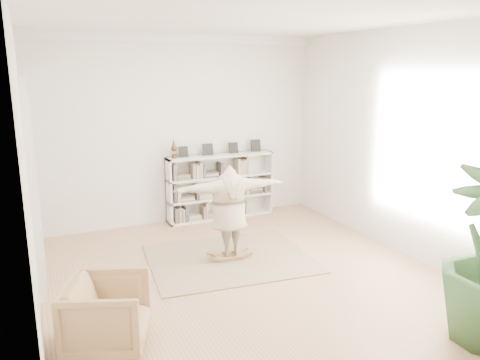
{
  "coord_description": "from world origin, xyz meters",
  "views": [
    {
      "loc": [
        -2.69,
        -5.66,
        2.92
      ],
      "look_at": [
        0.07,
        0.4,
        1.36
      ],
      "focal_mm": 35.0,
      "sensor_mm": 36.0,
      "label": 1
    }
  ],
  "objects_px": {
    "bookshelf": "(220,187)",
    "rocker_board": "(230,255)",
    "armchair": "(107,314)",
    "person": "(229,208)"
  },
  "relations": [
    {
      "from": "bookshelf",
      "to": "rocker_board",
      "type": "distance_m",
      "value": 2.27
    },
    {
      "from": "armchair",
      "to": "person",
      "type": "bearing_deg",
      "value": -30.97
    },
    {
      "from": "person",
      "to": "bookshelf",
      "type": "bearing_deg",
      "value": -102.96
    },
    {
      "from": "armchair",
      "to": "bookshelf",
      "type": "bearing_deg",
      "value": -16.02
    },
    {
      "from": "bookshelf",
      "to": "rocker_board",
      "type": "height_order",
      "value": "bookshelf"
    },
    {
      "from": "bookshelf",
      "to": "armchair",
      "type": "height_order",
      "value": "bookshelf"
    },
    {
      "from": "armchair",
      "to": "rocker_board",
      "type": "distance_m",
      "value": 2.73
    },
    {
      "from": "person",
      "to": "armchair",
      "type": "bearing_deg",
      "value": 43.54
    },
    {
      "from": "rocker_board",
      "to": "armchair",
      "type": "bearing_deg",
      "value": -136.46
    },
    {
      "from": "armchair",
      "to": "person",
      "type": "relative_size",
      "value": 0.48
    }
  ]
}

